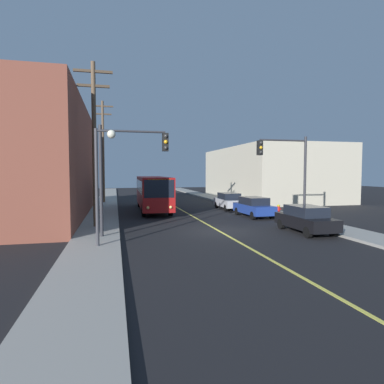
% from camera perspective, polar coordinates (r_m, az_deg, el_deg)
% --- Properties ---
extents(ground_plane, '(120.00, 120.00, 0.00)m').
position_cam_1_polar(ground_plane, '(20.34, 4.74, -6.81)').
color(ground_plane, black).
extents(sidewalk_left, '(2.50, 90.00, 0.15)m').
position_cam_1_polar(sidewalk_left, '(29.26, -15.26, -3.65)').
color(sidewalk_left, gray).
rests_on(sidewalk_left, ground).
extents(sidewalk_right, '(2.50, 90.00, 0.15)m').
position_cam_1_polar(sidewalk_right, '(32.19, 11.53, -2.97)').
color(sidewalk_right, gray).
rests_on(sidewalk_right, ground).
extents(lane_stripe_center, '(0.16, 60.00, 0.01)m').
position_cam_1_polar(lane_stripe_center, '(34.78, -2.94, -2.55)').
color(lane_stripe_center, '#D8CC4C').
rests_on(lane_stripe_center, ground).
extents(building_left_brick, '(10.00, 18.52, 9.08)m').
position_cam_1_polar(building_left_brick, '(28.04, -28.46, 4.90)').
color(building_left_brick, brown).
rests_on(building_left_brick, ground).
extents(building_right_warehouse, '(12.00, 21.36, 6.96)m').
position_cam_1_polar(building_right_warehouse, '(46.50, 13.16, 3.15)').
color(building_right_warehouse, beige).
rests_on(building_right_warehouse, ground).
extents(city_bus, '(2.88, 12.21, 3.20)m').
position_cam_1_polar(city_bus, '(31.36, -6.89, 0.11)').
color(city_bus, maroon).
rests_on(city_bus, ground).
extents(parked_car_black, '(1.85, 4.41, 1.62)m').
position_cam_1_polar(parked_car_black, '(20.74, 19.25, -4.44)').
color(parked_car_black, black).
rests_on(parked_car_black, ground).
extents(parked_car_blue, '(1.97, 4.47, 1.62)m').
position_cam_1_polar(parked_car_blue, '(27.02, 10.74, -2.53)').
color(parked_car_blue, navy).
rests_on(parked_car_blue, ground).
extents(parked_car_silver, '(1.87, 4.42, 1.62)m').
position_cam_1_polar(parked_car_silver, '(32.20, 6.46, -1.55)').
color(parked_car_silver, '#B7B7BC').
rests_on(parked_car_silver, ground).
extents(utility_pole_near, '(2.40, 0.28, 10.42)m').
position_cam_1_polar(utility_pole_near, '(21.89, -16.73, 9.19)').
color(utility_pole_near, brown).
rests_on(utility_pole_near, sidewalk_left).
extents(utility_pole_mid, '(2.40, 0.28, 11.72)m').
position_cam_1_polar(utility_pole_mid, '(39.54, -15.28, 7.53)').
color(utility_pole_mid, brown).
rests_on(utility_pole_mid, sidewalk_left).
extents(traffic_signal_left_corner, '(3.75, 0.48, 6.00)m').
position_cam_1_polar(traffic_signal_left_corner, '(18.20, -10.81, 5.56)').
color(traffic_signal_left_corner, '#2D2D33').
rests_on(traffic_signal_left_corner, sidewalk_left).
extents(traffic_signal_right_corner, '(3.75, 0.48, 6.00)m').
position_cam_1_polar(traffic_signal_right_corner, '(23.76, 16.06, 4.96)').
color(traffic_signal_right_corner, '#2D2D33').
rests_on(traffic_signal_right_corner, sidewalk_right).
extents(street_lamp_left, '(0.98, 0.40, 5.50)m').
position_cam_1_polar(street_lamp_left, '(15.86, -15.55, 3.79)').
color(street_lamp_left, '#38383D').
rests_on(street_lamp_left, sidewalk_left).
extents(fire_hydrant, '(0.44, 0.26, 0.84)m').
position_cam_1_polar(fire_hydrant, '(27.76, 14.88, -2.96)').
color(fire_hydrant, red).
rests_on(fire_hydrant, sidewalk_right).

